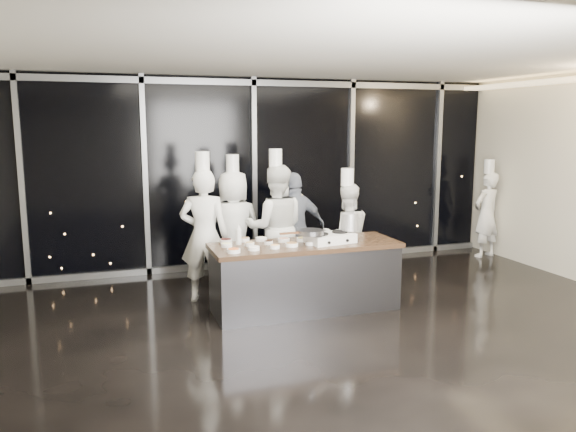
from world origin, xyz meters
name	(u,v)px	position (x,y,z in m)	size (l,w,h in m)	color
ground	(332,333)	(0.00, 0.00, 0.00)	(9.00, 9.00, 0.00)	black
room_shell	(349,141)	(0.18, 0.00, 2.25)	(9.02, 7.02, 3.21)	beige
window_wall	(254,173)	(0.00, 3.43, 1.60)	(8.90, 0.11, 3.20)	black
demo_counter	(305,276)	(0.00, 0.90, 0.45)	(2.46, 0.86, 0.90)	#3B3B41
stove	(330,238)	(0.32, 0.83, 0.96)	(0.66, 0.47, 0.14)	white
frying_pan	(310,232)	(0.02, 0.77, 1.07)	(0.61, 0.39, 0.06)	slate
stock_pot	(350,222)	(0.62, 0.87, 1.15)	(0.23, 0.23, 0.23)	silver
prep_bowls	(261,243)	(-0.57, 0.97, 0.93)	(1.17, 0.76, 0.05)	white
squeeze_bottle	(239,235)	(-0.84, 1.09, 1.03)	(0.07, 0.07, 0.27)	silver
chef_far_left	(204,234)	(-1.17, 1.71, 0.94)	(0.78, 0.63, 2.07)	white
chef_left	(234,228)	(-0.64, 2.26, 0.89)	(0.89, 0.60, 1.99)	white
chef_center	(276,227)	(-0.07, 1.96, 0.93)	(1.04, 0.89, 2.08)	white
guest	(295,228)	(0.30, 2.18, 0.85)	(1.03, 0.50, 1.71)	#16223C
chef_right	(346,235)	(0.96, 1.73, 0.79)	(0.81, 0.66, 1.79)	white
chef_side	(486,213)	(4.20, 2.67, 0.81)	(0.65, 0.50, 1.80)	white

